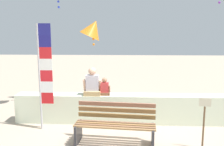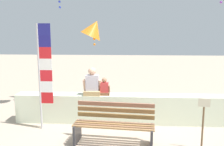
{
  "view_description": "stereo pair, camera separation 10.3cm",
  "coord_description": "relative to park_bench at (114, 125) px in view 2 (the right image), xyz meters",
  "views": [
    {
      "loc": [
        -0.11,
        -5.59,
        2.51
      ],
      "look_at": [
        -0.36,
        0.93,
        1.38
      ],
      "focal_mm": 39.45,
      "sensor_mm": 36.0,
      "label": 1
    },
    {
      "loc": [
        -0.0,
        -5.58,
        2.51
      ],
      "look_at": [
        -0.36,
        0.93,
        1.38
      ],
      "focal_mm": 39.45,
      "sensor_mm": 36.0,
      "label": 2
    }
  ],
  "objects": [
    {
      "name": "ground_plane",
      "position": [
        0.24,
        0.35,
        -0.43
      ],
      "size": [
        40.0,
        40.0,
        0.0
      ],
      "primitive_type": "plane",
      "color": "tan"
    },
    {
      "name": "kite_orange",
      "position": [
        -0.9,
        3.56,
        2.15
      ],
      "size": [
        1.08,
        0.93,
        1.01
      ],
      "color": "orange"
    },
    {
      "name": "park_bench",
      "position": [
        0.0,
        0.0,
        0.0
      ],
      "size": [
        1.84,
        0.78,
        0.88
      ],
      "color": "olive",
      "rests_on": "ground"
    },
    {
      "name": "sign_post",
      "position": [
        1.89,
        -0.19,
        0.25
      ],
      "size": [
        0.24,
        0.06,
        1.12
      ],
      "color": "brown",
      "rests_on": "ground"
    },
    {
      "name": "person_adult",
      "position": [
        -0.65,
        1.24,
        0.65
      ],
      "size": [
        0.5,
        0.36,
        0.76
      ],
      "color": "tan",
      "rests_on": "seawall_ledge"
    },
    {
      "name": "flag_banner",
      "position": [
        -1.81,
        0.73,
        1.12
      ],
      "size": [
        0.35,
        0.05,
        2.68
      ],
      "color": "#B7B7BC",
      "rests_on": "ground"
    },
    {
      "name": "seawall_ledge",
      "position": [
        0.24,
        1.28,
        -0.03
      ],
      "size": [
        6.0,
        0.46,
        0.78
      ],
      "primitive_type": "cube",
      "color": "silver",
      "rests_on": "ground"
    },
    {
      "name": "person_child",
      "position": [
        -0.32,
        1.24,
        0.55
      ],
      "size": [
        0.31,
        0.23,
        0.48
      ],
      "color": "brown",
      "rests_on": "seawall_ledge"
    }
  ]
}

